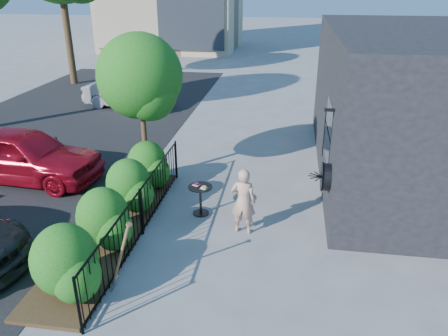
% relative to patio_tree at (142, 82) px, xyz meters
% --- Properties ---
extents(ground, '(120.00, 120.00, 0.00)m').
position_rel_patio_tree_xyz_m(ground, '(2.24, -2.76, -2.76)').
color(ground, gray).
rests_on(ground, ground).
extents(shop_building, '(6.22, 9.00, 4.00)m').
position_rel_patio_tree_xyz_m(shop_building, '(7.73, 1.74, -0.76)').
color(shop_building, black).
rests_on(shop_building, ground).
extents(fence, '(0.05, 6.05, 1.10)m').
position_rel_patio_tree_xyz_m(fence, '(0.74, -2.76, -2.20)').
color(fence, black).
rests_on(fence, ground).
extents(planting_bed, '(1.30, 6.00, 0.08)m').
position_rel_patio_tree_xyz_m(planting_bed, '(0.04, -2.76, -2.72)').
color(planting_bed, '#382616').
rests_on(planting_bed, ground).
extents(shrubs, '(1.10, 5.60, 1.24)m').
position_rel_patio_tree_xyz_m(shrubs, '(0.14, -2.66, -2.06)').
color(shrubs, '#1D5413').
rests_on(shrubs, ground).
extents(patio_tree, '(2.20, 2.20, 3.94)m').
position_rel_patio_tree_xyz_m(patio_tree, '(0.00, 0.00, 0.00)').
color(patio_tree, '#3F2B19').
rests_on(patio_tree, ground).
extents(cafe_table, '(0.57, 0.57, 0.77)m').
position_rel_patio_tree_xyz_m(cafe_table, '(1.82, -1.67, -2.26)').
color(cafe_table, black).
rests_on(cafe_table, ground).
extents(woman, '(0.58, 0.40, 1.52)m').
position_rel_patio_tree_xyz_m(woman, '(2.90, -2.33, -2.00)').
color(woman, tan).
rests_on(woman, ground).
extents(shovel, '(0.49, 0.19, 1.44)m').
position_rel_patio_tree_xyz_m(shovel, '(0.98, -4.63, -2.13)').
color(shovel, brown).
rests_on(shovel, ground).
extents(car_red, '(4.48, 2.09, 1.48)m').
position_rel_patio_tree_xyz_m(car_red, '(-3.40, -0.49, -2.02)').
color(car_red, '#A60D20').
rests_on(car_red, ground).
extents(car_silver, '(4.00, 1.87, 1.27)m').
position_rel_patio_tree_xyz_m(car_silver, '(-3.16, 7.12, -2.13)').
color(car_silver, '#A9A8AD').
rests_on(car_silver, ground).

